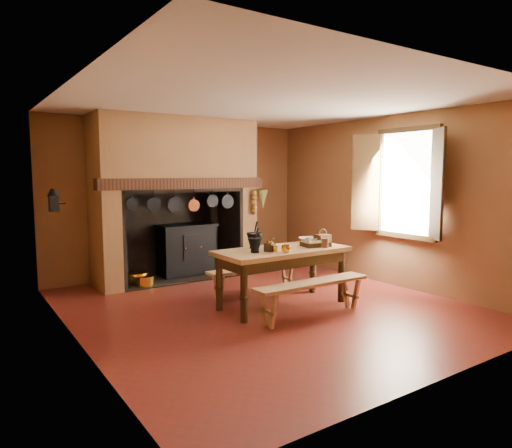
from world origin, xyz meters
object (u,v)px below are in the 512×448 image
Objects in this scene: iron_range at (187,249)px; bench_front at (312,290)px; wicker_basket at (322,238)px; work_table at (282,258)px; mixing_bowl at (309,240)px; coffee_grinder at (270,246)px.

bench_front is (0.26, -3.18, -0.13)m from iron_range.
bench_front is at bearing -140.71° from wicker_basket.
mixing_bowl reaches higher than work_table.
wicker_basket reaches higher than coffee_grinder.
bench_front is 7.33× the size of wicker_basket.
work_table is (0.26, -2.54, 0.20)m from iron_range.
wicker_basket is (1.12, 0.19, 0.00)m from coffee_grinder.
coffee_grinder is 0.60× the size of mixing_bowl.
wicker_basket is (1.10, -2.44, 0.40)m from iron_range.
work_table is 8.11× the size of wicker_basket.
wicker_basket is at bearing -7.99° from coffee_grinder.
work_table is 0.87m from wicker_basket.
bench_front is (-0.00, -0.64, -0.33)m from work_table.
coffee_grinder is at bearing -161.14° from mixing_bowl.
bench_front is 1.24m from mixing_bowl.
work_table is at bearing -160.64° from mixing_bowl.
iron_range is 6.91× the size of wicker_basket.
bench_front is at bearing -85.40° from iron_range.
wicker_basket is (0.84, 0.75, 0.53)m from bench_front.
coffee_grinder is 0.78× the size of wicker_basket.
coffee_grinder is (-0.28, 0.55, 0.52)m from bench_front.
iron_range reaches higher than work_table.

